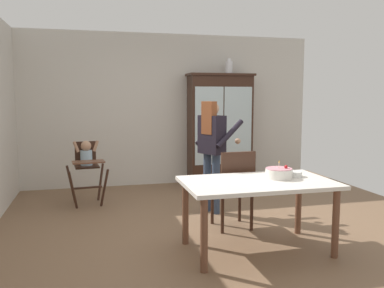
{
  "coord_description": "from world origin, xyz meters",
  "views": [
    {
      "loc": [
        -1.42,
        -4.58,
        1.61
      ],
      "look_at": [
        -0.08,
        0.7,
        0.95
      ],
      "focal_mm": 37.71,
      "sensor_mm": 36.0,
      "label": 1
    }
  ],
  "objects_px": {
    "ceramic_vase": "(229,67)",
    "birthday_cake": "(279,173)",
    "high_chair_with_toddler": "(87,161)",
    "dining_table": "(258,190)",
    "dining_chair_far_side": "(235,184)",
    "serving_bowl": "(294,174)",
    "adult_person": "(212,143)",
    "china_cabinet": "(220,129)"
  },
  "relations": [
    {
      "from": "ceramic_vase",
      "to": "high_chair_with_toddler",
      "type": "height_order",
      "value": "ceramic_vase"
    },
    {
      "from": "ceramic_vase",
      "to": "dining_table",
      "type": "relative_size",
      "value": 0.18
    },
    {
      "from": "dining_table",
      "to": "dining_chair_far_side",
      "type": "height_order",
      "value": "dining_chair_far_side"
    },
    {
      "from": "china_cabinet",
      "to": "birthday_cake",
      "type": "xyz_separation_m",
      "value": [
        -0.38,
        -3.13,
        -0.21
      ]
    },
    {
      "from": "adult_person",
      "to": "serving_bowl",
      "type": "xyz_separation_m",
      "value": [
        0.5,
        -1.34,
        -0.2
      ]
    },
    {
      "from": "china_cabinet",
      "to": "dining_chair_far_side",
      "type": "xyz_separation_m",
      "value": [
        -0.64,
        -2.52,
        -0.45
      ]
    },
    {
      "from": "dining_table",
      "to": "serving_bowl",
      "type": "xyz_separation_m",
      "value": [
        0.46,
        0.11,
        0.12
      ]
    },
    {
      "from": "china_cabinet",
      "to": "ceramic_vase",
      "type": "relative_size",
      "value": 7.4
    },
    {
      "from": "china_cabinet",
      "to": "ceramic_vase",
      "type": "distance_m",
      "value": 1.12
    },
    {
      "from": "china_cabinet",
      "to": "dining_table",
      "type": "relative_size",
      "value": 1.3
    },
    {
      "from": "birthday_cake",
      "to": "adult_person",
      "type": "bearing_deg",
      "value": 102.5
    },
    {
      "from": "china_cabinet",
      "to": "birthday_cake",
      "type": "bearing_deg",
      "value": -96.87
    },
    {
      "from": "high_chair_with_toddler",
      "to": "dining_chair_far_side",
      "type": "height_order",
      "value": "dining_chair_far_side"
    },
    {
      "from": "ceramic_vase",
      "to": "adult_person",
      "type": "xyz_separation_m",
      "value": [
        -0.85,
        -1.75,
        -1.15
      ]
    },
    {
      "from": "china_cabinet",
      "to": "high_chair_with_toddler",
      "type": "xyz_separation_m",
      "value": [
        -2.35,
        -0.9,
        -0.35
      ]
    },
    {
      "from": "dining_chair_far_side",
      "to": "ceramic_vase",
      "type": "bearing_deg",
      "value": -109.19
    },
    {
      "from": "birthday_cake",
      "to": "high_chair_with_toddler",
      "type": "bearing_deg",
      "value": 131.49
    },
    {
      "from": "ceramic_vase",
      "to": "china_cabinet",
      "type": "bearing_deg",
      "value": -178.69
    },
    {
      "from": "ceramic_vase",
      "to": "high_chair_with_toddler",
      "type": "relative_size",
      "value": 0.28
    },
    {
      "from": "serving_bowl",
      "to": "dining_chair_far_side",
      "type": "height_order",
      "value": "dining_chair_far_side"
    },
    {
      "from": "high_chair_with_toddler",
      "to": "serving_bowl",
      "type": "relative_size",
      "value": 5.28
    },
    {
      "from": "adult_person",
      "to": "dining_table",
      "type": "xyz_separation_m",
      "value": [
        0.04,
        -1.45,
        -0.32
      ]
    },
    {
      "from": "china_cabinet",
      "to": "high_chair_with_toddler",
      "type": "relative_size",
      "value": 2.1
    },
    {
      "from": "china_cabinet",
      "to": "birthday_cake",
      "type": "relative_size",
      "value": 7.13
    },
    {
      "from": "china_cabinet",
      "to": "ceramic_vase",
      "type": "xyz_separation_m",
      "value": [
        0.16,
        0.0,
        1.11
      ]
    },
    {
      "from": "adult_person",
      "to": "dining_table",
      "type": "relative_size",
      "value": 1.0
    },
    {
      "from": "adult_person",
      "to": "serving_bowl",
      "type": "bearing_deg",
      "value": 173.57
    },
    {
      "from": "birthday_cake",
      "to": "serving_bowl",
      "type": "height_order",
      "value": "birthday_cake"
    },
    {
      "from": "dining_table",
      "to": "dining_chair_far_side",
      "type": "xyz_separation_m",
      "value": [
        0.0,
        0.68,
        -0.09
      ]
    },
    {
      "from": "high_chair_with_toddler",
      "to": "dining_chair_far_side",
      "type": "relative_size",
      "value": 0.99
    },
    {
      "from": "serving_bowl",
      "to": "dining_chair_far_side",
      "type": "relative_size",
      "value": 0.19
    },
    {
      "from": "china_cabinet",
      "to": "ceramic_vase",
      "type": "height_order",
      "value": "ceramic_vase"
    },
    {
      "from": "china_cabinet",
      "to": "adult_person",
      "type": "xyz_separation_m",
      "value": [
        -0.68,
        -1.75,
        -0.04
      ]
    },
    {
      "from": "high_chair_with_toddler",
      "to": "birthday_cake",
      "type": "distance_m",
      "value": 2.99
    },
    {
      "from": "high_chair_with_toddler",
      "to": "adult_person",
      "type": "bearing_deg",
      "value": -32.63
    },
    {
      "from": "birthday_cake",
      "to": "serving_bowl",
      "type": "relative_size",
      "value": 1.56
    },
    {
      "from": "birthday_cake",
      "to": "dining_chair_far_side",
      "type": "height_order",
      "value": "dining_chair_far_side"
    },
    {
      "from": "birthday_cake",
      "to": "dining_table",
      "type": "bearing_deg",
      "value": -166.63
    },
    {
      "from": "dining_table",
      "to": "high_chair_with_toddler",
      "type": "bearing_deg",
      "value": 126.69
    },
    {
      "from": "ceramic_vase",
      "to": "birthday_cake",
      "type": "bearing_deg",
      "value": -99.79
    },
    {
      "from": "ceramic_vase",
      "to": "high_chair_with_toddler",
      "type": "xyz_separation_m",
      "value": [
        -2.52,
        -0.9,
        -1.46
      ]
    },
    {
      "from": "high_chair_with_toddler",
      "to": "dining_table",
      "type": "distance_m",
      "value": 2.87
    }
  ]
}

